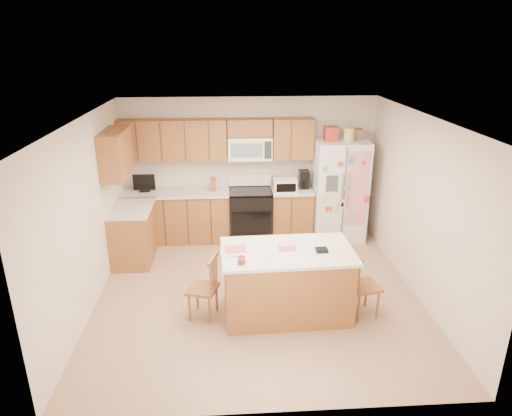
{
  "coord_description": "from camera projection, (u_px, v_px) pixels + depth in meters",
  "views": [
    {
      "loc": [
        -0.39,
        -5.71,
        3.45
      ],
      "look_at": [
        -0.0,
        0.35,
        1.17
      ],
      "focal_mm": 32.0,
      "sensor_mm": 36.0,
      "label": 1
    }
  ],
  "objects": [
    {
      "name": "room_shell",
      "position": [
        258.0,
        198.0,
        6.07
      ],
      "size": [
        4.6,
        4.6,
        2.52
      ],
      "color": "beige",
      "rests_on": "ground"
    },
    {
      "name": "island",
      "position": [
        287.0,
        282.0,
        5.94
      ],
      "size": [
        1.71,
        1.03,
        1.01
      ],
      "color": "#905C25",
      "rests_on": "ground"
    },
    {
      "name": "windsor_chair_back",
      "position": [
        274.0,
        264.0,
        6.52
      ],
      "size": [
        0.4,
        0.39,
        0.86
      ],
      "color": "#905C25",
      "rests_on": "ground"
    },
    {
      "name": "windsor_chair_left",
      "position": [
        204.0,
        288.0,
        5.88
      ],
      "size": [
        0.45,
        0.46,
        0.88
      ],
      "color": "#905C25",
      "rests_on": "ground"
    },
    {
      "name": "windsor_chair_right",
      "position": [
        362.0,
        286.0,
        5.92
      ],
      "size": [
        0.43,
        0.45,
        0.89
      ],
      "color": "#905C25",
      "rests_on": "ground"
    },
    {
      "name": "stove",
      "position": [
        250.0,
        213.0,
        8.22
      ],
      "size": [
        0.76,
        0.65,
        1.13
      ],
      "color": "black",
      "rests_on": "ground"
    },
    {
      "name": "cabinetry",
      "position": [
        194.0,
        194.0,
        7.87
      ],
      "size": [
        3.36,
        1.56,
        2.15
      ],
      "color": "#905C25",
      "rests_on": "ground"
    },
    {
      "name": "refrigerator",
      "position": [
        339.0,
        189.0,
        8.09
      ],
      "size": [
        0.9,
        0.79,
        2.04
      ],
      "color": "white",
      "rests_on": "ground"
    },
    {
      "name": "ground",
      "position": [
        258.0,
        292.0,
        6.57
      ],
      "size": [
        4.5,
        4.5,
        0.0
      ],
      "primitive_type": "plane",
      "color": "#857057",
      "rests_on": "ground"
    }
  ]
}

